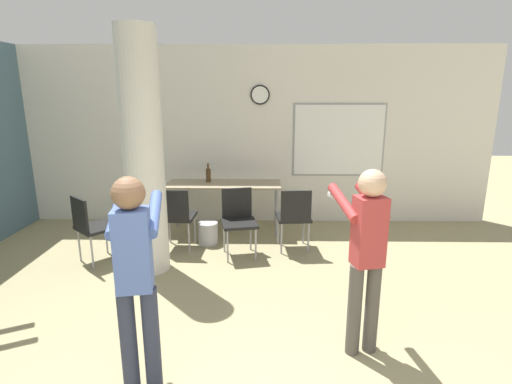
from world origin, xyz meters
TOP-DOWN VIEW (x-y plane):
  - wall_back at (0.03, 5.06)m, footprint 8.00×0.15m
  - support_pillar at (-1.02, 3.11)m, footprint 0.46×0.46m
  - folding_table at (-0.24, 4.48)m, footprint 1.71×0.61m
  - bottle_on_table at (-0.49, 4.57)m, footprint 0.07×0.07m
  - waste_bin at (-0.43, 3.94)m, footprint 0.28×0.28m
  - chair_table_left at (-0.81, 3.71)m, footprint 0.46×0.46m
  - chair_near_pillar at (-1.77, 3.27)m, footprint 0.62×0.62m
  - chair_table_front at (0.03, 3.58)m, footprint 0.52×0.52m
  - chair_table_right at (0.77, 3.71)m, footprint 0.47×0.47m
  - person_playing_side at (1.16, 1.57)m, footprint 0.43×0.60m
  - person_playing_front at (-0.52, 1.10)m, footprint 0.42×0.61m

SIDE VIEW (x-z plane):
  - waste_bin at x=-0.43m, z-range 0.00..0.31m
  - chair_table_left at x=-0.81m, z-range 0.08..0.95m
  - chair_near_pillar at x=-1.77m, z-range 0.08..0.95m
  - chair_table_front at x=0.03m, z-range 0.08..0.95m
  - chair_table_right at x=0.77m, z-range 0.08..0.95m
  - folding_table at x=-0.24m, z-range 0.32..1.08m
  - bottle_on_table at x=-0.49m, z-range 0.72..1.01m
  - person_playing_side at x=1.16m, z-range 0.14..1.68m
  - person_playing_front at x=-0.52m, z-range 0.14..1.72m
  - wall_back at x=0.03m, z-range 0.00..2.80m
  - support_pillar at x=-1.02m, z-range 0.00..2.80m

